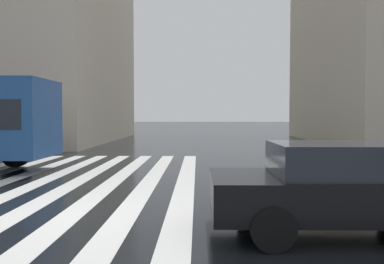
% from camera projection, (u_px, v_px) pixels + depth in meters
% --- Properties ---
extents(ground_plane, '(220.00, 220.00, 0.00)m').
position_uv_depth(ground_plane, '(77.00, 216.00, 7.09)').
color(ground_plane, black).
extents(zebra_crossing, '(13.00, 7.50, 0.01)m').
position_uv_depth(zebra_crossing, '(64.00, 179.00, 11.11)').
color(zebra_crossing, silver).
rests_on(zebra_crossing, ground_plane).
extents(car_black, '(1.85, 4.10, 1.41)m').
position_uv_depth(car_black, '(347.00, 185.00, 5.99)').
color(car_black, black).
rests_on(car_black, ground_plane).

